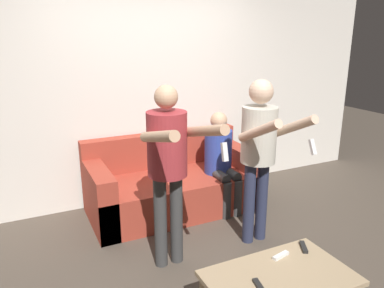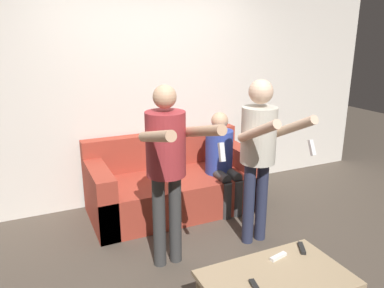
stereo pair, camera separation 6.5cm
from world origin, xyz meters
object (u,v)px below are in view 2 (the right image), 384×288
object	(u,v)px
couch	(173,185)
coffee_table	(277,281)
person_standing_right	(259,145)
remote_near	(255,287)
person_seated	(222,158)
remote_mid	(278,257)
remote_far	(302,248)
person_standing_left	(167,157)

from	to	relation	value
couch	coffee_table	world-z (taller)	couch
person_standing_right	remote_near	world-z (taller)	person_standing_right
person_seated	remote_mid	distance (m)	1.65
remote_far	person_standing_left	bearing A→B (deg)	136.18
person_standing_right	coffee_table	distance (m)	1.27
person_standing_left	coffee_table	world-z (taller)	person_standing_left
couch	remote_near	size ratio (longest dim) A/B	12.35
person_standing_right	coffee_table	xyz separation A→B (m)	(-0.48, -0.97, -0.65)
coffee_table	remote_near	world-z (taller)	remote_near
couch	remote_mid	xyz separation A→B (m)	(0.11, -1.80, 0.10)
remote_near	coffee_table	bearing A→B (deg)	11.89
person_standing_right	coffee_table	bearing A→B (deg)	-116.48
person_seated	person_standing_left	bearing A→B (deg)	-140.08
coffee_table	person_standing_left	bearing A→B (deg)	113.52
person_standing_left	remote_far	distance (m)	1.27
person_seated	remote_near	size ratio (longest dim) A/B	7.31
person_standing_left	remote_mid	distance (m)	1.15
remote_near	remote_mid	size ratio (longest dim) A/B	1.00
remote_near	remote_mid	xyz separation A→B (m)	(0.35, 0.22, 0.00)
remote_mid	remote_far	world-z (taller)	same
remote_mid	remote_far	bearing A→B (deg)	4.34
remote_mid	remote_near	bearing A→B (deg)	-147.59
remote_near	remote_far	world-z (taller)	same
couch	coffee_table	xyz separation A→B (m)	(-0.03, -1.98, 0.05)
person_seated	person_standing_right	bearing A→B (deg)	-93.79
couch	remote_far	distance (m)	1.82
person_standing_right	couch	bearing A→B (deg)	114.12
remote_near	remote_mid	distance (m)	0.42
couch	person_seated	bearing A→B (deg)	-23.24
person_standing_left	person_seated	distance (m)	1.30
person_seated	remote_far	xyz separation A→B (m)	(-0.16, -1.57, -0.23)
coffee_table	remote_near	xyz separation A→B (m)	(-0.20, -0.04, 0.05)
person_standing_left	person_seated	world-z (taller)	person_standing_left
person_standing_left	remote_near	size ratio (longest dim) A/B	10.27
person_seated	remote_mid	size ratio (longest dim) A/B	7.31
person_standing_left	couch	bearing A→B (deg)	66.05
couch	person_standing_left	size ratio (longest dim) A/B	1.20
remote_near	remote_mid	bearing A→B (deg)	32.41
coffee_table	remote_mid	distance (m)	0.24
couch	person_seated	size ratio (longest dim) A/B	1.69
person_standing_left	remote_near	xyz separation A→B (m)	(0.22, -1.01, -0.61)
remote_mid	remote_far	xyz separation A→B (m)	(0.23, 0.02, 0.00)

